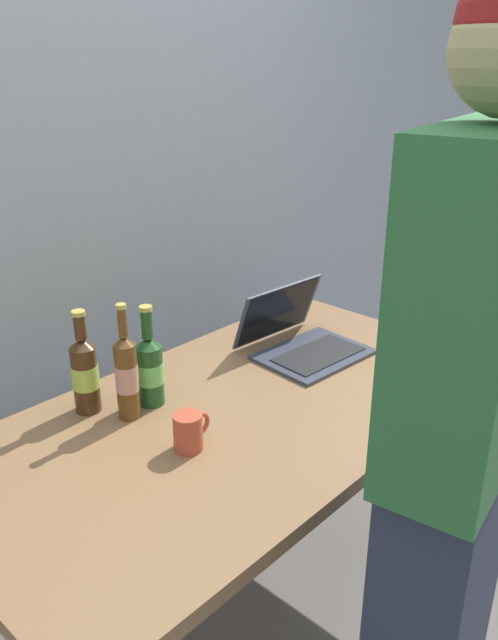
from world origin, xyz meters
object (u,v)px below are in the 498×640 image
Objects in this scene: laptop at (301,339)px; beer_bottle_amber at (85,373)px; beer_bottle_brown at (127,375)px; coffee_mug at (189,431)px; person_figure at (452,484)px; beer_bottle_green at (150,368)px.

beer_bottle_amber reaches higher than laptop.
beer_bottle_brown is 3.00× the size of coffee_mug.
laptop is 0.20× the size of person_figure.
beer_bottle_amber is 0.16× the size of person_figure.
beer_bottle_amber is (-0.69, 0.19, 0.07)m from laptop.
person_figure reaches higher than coffee_mug.
person_figure reaches higher than beer_bottle_amber.
coffee_mug is (0.01, -0.23, -0.08)m from beer_bottle_brown.
person_figure is (0.10, -0.86, 0.04)m from beer_bottle_brown.
person_figure is at bearing -83.04° from beer_bottle_brown.
laptop reaches higher than coffee_mug.
laptop is at bearing -15.66° from beer_bottle_amber.
coffee_mug is (-0.08, -0.24, -0.06)m from beer_bottle_green.
beer_bottle_green is at bearing 8.69° from beer_bottle_brown.
person_figure is (-0.53, -0.77, 0.12)m from laptop.
coffee_mug is (-0.10, 0.63, -0.11)m from person_figure.
beer_bottle_green is at bearing -34.22° from beer_bottle_amber.
beer_bottle_brown is (-0.63, 0.08, 0.08)m from laptop.
beer_bottle_green is 0.16× the size of person_figure.
coffee_mug is at bearing -87.90° from beer_bottle_brown.
beer_bottle_amber is at bearing 117.03° from beer_bottle_brown.
beer_bottle_green is at bearing 170.00° from laptop.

